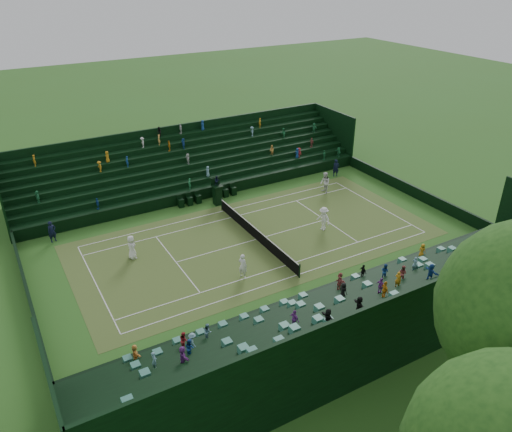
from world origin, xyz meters
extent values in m
plane|color=#32641F|center=(0.00, 0.00, 0.00)|extent=(160.00, 160.00, 0.00)
cube|color=#316B23|center=(0.00, 0.00, 0.01)|extent=(12.97, 26.77, 0.01)
cube|color=black|center=(0.00, 15.88, 0.50)|extent=(17.17, 0.20, 1.00)
cube|color=black|center=(0.00, -15.88, 0.50)|extent=(17.17, 0.20, 1.00)
cube|color=black|center=(8.48, 0.00, 0.50)|extent=(0.20, 31.77, 1.00)
cube|color=black|center=(-8.48, 0.00, 0.50)|extent=(0.20, 31.77, 1.00)
cube|color=black|center=(8.98, 0.00, 0.50)|extent=(0.80, 32.00, 1.00)
cube|color=black|center=(9.79, 0.00, 0.72)|extent=(0.80, 32.00, 1.45)
cube|color=black|center=(10.58, 0.00, 0.95)|extent=(0.80, 32.00, 1.90)
cube|color=black|center=(11.38, 0.00, 1.18)|extent=(0.80, 32.00, 2.35)
cube|color=black|center=(12.18, 0.00, 1.40)|extent=(0.80, 32.00, 2.80)
cube|color=black|center=(12.98, 0.00, 1.62)|extent=(0.80, 32.00, 3.25)
cube|color=black|center=(13.79, 0.00, 1.85)|extent=(0.80, 32.00, 3.70)
cube|color=black|center=(14.59, 0.00, 2.08)|extent=(0.80, 32.00, 4.15)
cube|color=black|center=(15.08, 0.00, 2.45)|extent=(0.20, 32.00, 4.90)
cube|color=black|center=(-8.98, 0.00, 0.50)|extent=(0.80, 32.00, 1.00)
cube|color=black|center=(-9.79, 0.00, 0.72)|extent=(0.80, 32.00, 1.45)
cube|color=black|center=(-10.58, 0.00, 0.95)|extent=(0.80, 32.00, 1.90)
cube|color=black|center=(-11.38, 0.00, 1.18)|extent=(0.80, 32.00, 2.35)
cube|color=black|center=(-12.18, 0.00, 1.40)|extent=(0.80, 32.00, 2.80)
cube|color=black|center=(-12.98, 0.00, 1.62)|extent=(0.80, 32.00, 3.25)
cube|color=black|center=(-13.79, 0.00, 1.85)|extent=(0.80, 32.00, 3.70)
cube|color=black|center=(-14.59, 0.00, 2.08)|extent=(0.80, 32.00, 4.15)
cube|color=black|center=(-15.08, 0.00, 2.45)|extent=(0.20, 32.00, 4.90)
cylinder|color=black|center=(-5.79, 0.00, 0.53)|extent=(0.10, 0.10, 1.06)
cylinder|color=black|center=(5.79, 0.00, 0.53)|extent=(0.10, 0.10, 1.06)
cube|color=black|center=(0.00, 0.00, 0.46)|extent=(11.57, 0.02, 0.86)
cube|color=white|center=(0.00, 0.00, 0.93)|extent=(11.57, 0.04, 0.07)
cylinder|color=black|center=(20.53, 0.07, 1.94)|extent=(0.50, 0.50, 3.87)
cube|color=black|center=(-6.93, 0.17, 0.83)|extent=(0.65, 0.65, 1.66)
cube|color=black|center=(-6.93, 0.17, 1.70)|extent=(0.83, 0.83, 0.09)
cube|color=black|center=(-7.25, 0.17, 2.03)|extent=(0.07, 0.83, 0.65)
imported|color=black|center=(-6.93, 0.17, 2.18)|extent=(0.43, 0.49, 0.86)
cube|color=black|center=(-7.98, -2.78, 0.37)|extent=(0.46, 0.46, 0.74)
cube|color=black|center=(-8.21, -2.78, 0.83)|extent=(0.06, 0.46, 0.46)
cube|color=black|center=(-7.98, -1.98, 0.37)|extent=(0.46, 0.46, 0.74)
cube|color=black|center=(-8.21, -1.98, 0.83)|extent=(0.06, 0.46, 0.46)
cube|color=black|center=(-7.98, -1.18, 0.37)|extent=(0.46, 0.46, 0.74)
cube|color=black|center=(-8.21, -1.18, 0.83)|extent=(0.06, 0.46, 0.46)
cube|color=black|center=(-7.98, 0.62, 0.37)|extent=(0.46, 0.46, 0.74)
cube|color=black|center=(-8.21, 0.62, 0.83)|extent=(0.06, 0.46, 0.46)
cube|color=black|center=(-7.98, 1.42, 0.37)|extent=(0.46, 0.46, 0.74)
cube|color=black|center=(-8.21, 1.42, 0.83)|extent=(0.06, 0.46, 0.46)
cube|color=black|center=(-7.98, 2.22, 0.37)|extent=(0.46, 0.46, 0.74)
cube|color=black|center=(-8.21, 2.22, 0.83)|extent=(0.06, 0.46, 0.46)
imported|color=white|center=(-2.03, -8.83, 0.89)|extent=(0.91, 0.62, 1.78)
imported|color=white|center=(3.88, -3.21, 0.88)|extent=(0.77, 0.67, 1.77)
imported|color=silver|center=(-4.30, 9.56, 0.97)|extent=(1.07, 0.90, 1.95)
imported|color=white|center=(1.20, 5.31, 0.95)|extent=(1.34, 0.93, 1.91)
imported|color=black|center=(-6.91, 12.82, 0.84)|extent=(0.61, 0.72, 1.68)
imported|color=black|center=(-7.24, -13.24, 0.83)|extent=(0.55, 0.69, 1.67)
camera|label=1|loc=(28.20, -16.08, 18.76)|focal=35.00mm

